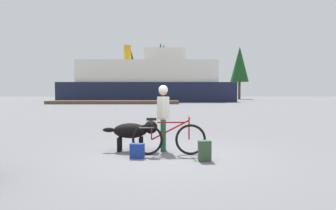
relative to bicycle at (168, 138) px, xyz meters
The scene contains 12 objects.
ground_plane 0.43m from the bicycle, 102.48° to the right, with size 160.00×160.00×0.00m, color slate.
bicycle is the anchor object (origin of this frame).
person_cyclist 0.83m from the bicycle, 103.66° to the left, with size 0.32×0.53×1.71m.
dog 1.03m from the bicycle, 151.12° to the left, with size 1.42×0.46×0.79m.
backpack 1.03m from the bicycle, 38.79° to the right, with size 0.28×0.20×0.46m, color #334C33.
handbag_pannier 0.84m from the bicycle, 155.67° to the right, with size 0.32×0.18×0.34m, color navy.
dock_pier 29.89m from the bicycle, 102.19° to the left, with size 15.96×2.31×0.40m, color brown.
ferry_boat 37.95m from the bicycle, 93.68° to the left, with size 25.38×7.14×8.44m.
pine_tree_far_left 52.66m from the bicycle, 97.30° to the left, with size 3.48×3.48×9.81m.
pine_tree_center 51.99m from the bicycle, 90.84° to the left, with size 2.89×2.89×11.08m.
pine_tree_far_right 53.62m from the bicycle, 73.92° to the left, with size 3.56×3.56×10.33m.
pine_tree_mid_back 56.47m from the bicycle, 90.13° to the left, with size 3.64×3.64×11.51m.
Camera 1 is at (-0.08, -7.01, 1.55)m, focal length 31.76 mm.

